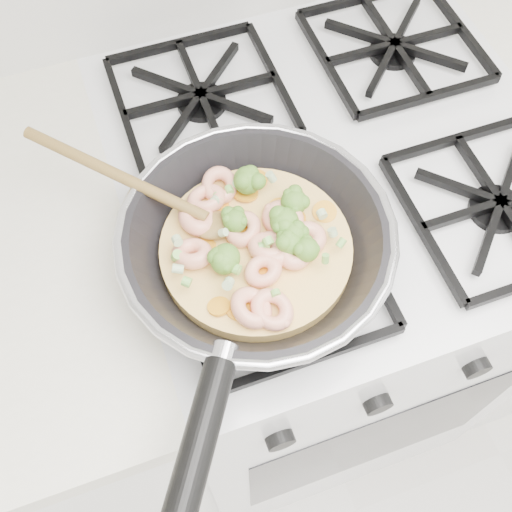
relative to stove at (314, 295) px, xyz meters
name	(u,v)px	position (x,y,z in m)	size (l,w,h in m)	color
stove	(314,295)	(0.00, 0.00, 0.00)	(0.60, 0.60, 0.92)	silver
skillet	(254,246)	(-0.17, -0.13, 0.50)	(0.37, 0.50, 0.09)	black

